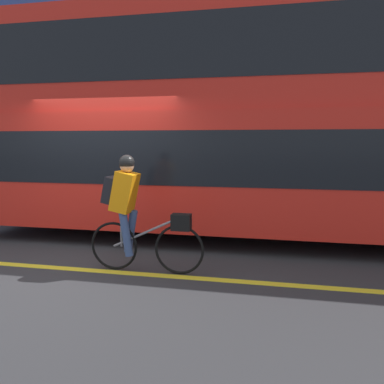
% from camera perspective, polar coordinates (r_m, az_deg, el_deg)
% --- Properties ---
extents(ground_plane, '(80.00, 80.00, 0.00)m').
position_cam_1_polar(ground_plane, '(5.80, -16.88, -10.69)').
color(ground_plane, '#2D2D30').
extents(road_center_line, '(50.00, 0.14, 0.01)m').
position_cam_1_polar(road_center_line, '(5.67, -17.62, -11.11)').
color(road_center_line, yellow).
rests_on(road_center_line, ground_plane).
extents(sidewalk_curb, '(60.00, 1.71, 0.13)m').
position_cam_1_polar(sidewalk_curb, '(10.13, -3.91, -2.10)').
color(sidewalk_curb, gray).
rests_on(sidewalk_curb, ground_plane).
extents(building_facade, '(60.00, 0.30, 7.87)m').
position_cam_1_polar(building_facade, '(11.16, -2.65, 18.81)').
color(building_facade, '#33478C').
rests_on(building_facade, ground_plane).
extents(bus, '(9.90, 2.47, 4.03)m').
position_cam_1_polar(bus, '(6.98, 8.84, 11.17)').
color(bus, black).
rests_on(bus, ground_plane).
extents(cyclist_on_bike, '(1.63, 0.32, 1.62)m').
position_cam_1_polar(cyclist_on_bike, '(5.19, -8.92, -2.65)').
color(cyclist_on_bike, black).
rests_on(cyclist_on_bike, ground_plane).
extents(trash_bin, '(0.57, 0.57, 0.88)m').
position_cam_1_polar(trash_bin, '(9.61, 11.74, 0.25)').
color(trash_bin, '#515156').
rests_on(trash_bin, sidewalk_curb).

